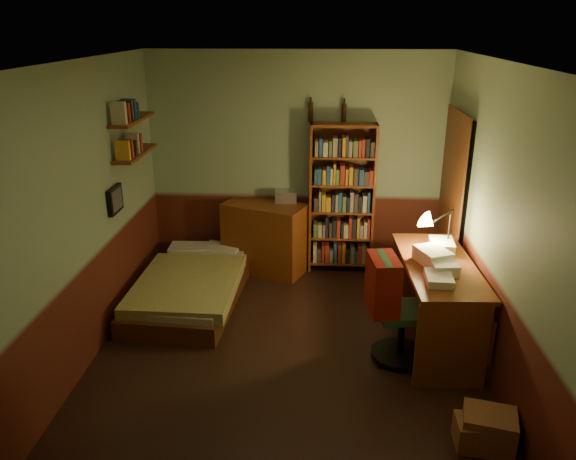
# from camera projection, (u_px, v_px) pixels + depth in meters

# --- Properties ---
(floor) EXTENTS (3.50, 4.00, 0.02)m
(floor) POSITION_uv_depth(u_px,v_px,m) (286.00, 350.00, 5.28)
(floor) COLOR black
(floor) RESTS_ON ground
(ceiling) EXTENTS (3.50, 4.00, 0.02)m
(ceiling) POSITION_uv_depth(u_px,v_px,m) (286.00, 60.00, 4.36)
(ceiling) COLOR silver
(ceiling) RESTS_ON wall_back
(wall_back) EXTENTS (3.50, 0.02, 2.60)m
(wall_back) POSITION_uv_depth(u_px,v_px,m) (297.00, 163.00, 6.70)
(wall_back) COLOR gray
(wall_back) RESTS_ON ground
(wall_left) EXTENTS (0.02, 4.00, 2.60)m
(wall_left) POSITION_uv_depth(u_px,v_px,m) (86.00, 215.00, 4.92)
(wall_left) COLOR gray
(wall_left) RESTS_ON ground
(wall_right) EXTENTS (0.02, 4.00, 2.60)m
(wall_right) POSITION_uv_depth(u_px,v_px,m) (494.00, 222.00, 4.73)
(wall_right) COLOR gray
(wall_right) RESTS_ON ground
(wall_front) EXTENTS (3.50, 0.02, 2.60)m
(wall_front) POSITION_uv_depth(u_px,v_px,m) (263.00, 345.00, 2.94)
(wall_front) COLOR gray
(wall_front) RESTS_ON ground
(doorway) EXTENTS (0.06, 0.90, 2.00)m
(doorway) POSITION_uv_depth(u_px,v_px,m) (453.00, 208.00, 6.05)
(doorway) COLOR black
(doorway) RESTS_ON ground
(door_trim) EXTENTS (0.02, 0.98, 2.08)m
(door_trim) POSITION_uv_depth(u_px,v_px,m) (449.00, 208.00, 6.05)
(door_trim) COLOR #48230E
(door_trim) RESTS_ON ground
(bed) EXTENTS (1.13, 1.93, 0.55)m
(bed) POSITION_uv_depth(u_px,v_px,m) (191.00, 277.00, 6.12)
(bed) COLOR olive
(bed) RESTS_ON ground
(dresser) EXTENTS (1.07, 0.81, 0.85)m
(dresser) POSITION_uv_depth(u_px,v_px,m) (265.00, 238.00, 6.80)
(dresser) COLOR #693012
(dresser) RESTS_ON ground
(mini_stereo) EXTENTS (0.27, 0.22, 0.14)m
(mini_stereo) POSITION_uv_depth(u_px,v_px,m) (286.00, 196.00, 6.73)
(mini_stereo) COLOR #B2B2B7
(mini_stereo) RESTS_ON dresser
(bookshelf) EXTENTS (0.77, 0.24, 1.80)m
(bookshelf) POSITION_uv_depth(u_px,v_px,m) (342.00, 200.00, 6.66)
(bookshelf) COLOR #693012
(bookshelf) RESTS_ON ground
(bottle_left) EXTENTS (0.08, 0.08, 0.22)m
(bottle_left) POSITION_uv_depth(u_px,v_px,m) (311.00, 112.00, 6.43)
(bottle_left) COLOR black
(bottle_left) RESTS_ON bookshelf
(bottle_right) EXTENTS (0.07, 0.07, 0.21)m
(bottle_right) POSITION_uv_depth(u_px,v_px,m) (344.00, 113.00, 6.41)
(bottle_right) COLOR black
(bottle_right) RESTS_ON bookshelf
(desk) EXTENTS (0.69, 1.54, 0.81)m
(desk) POSITION_uv_depth(u_px,v_px,m) (435.00, 302.00, 5.28)
(desk) COLOR #693012
(desk) RESTS_ON ground
(paper_stack) EXTENTS (0.35, 0.40, 0.13)m
(paper_stack) POSITION_uv_depth(u_px,v_px,m) (433.00, 256.00, 5.12)
(paper_stack) COLOR silver
(paper_stack) RESTS_ON desk
(desk_lamp) EXTENTS (0.21, 0.21, 0.54)m
(desk_lamp) POSITION_uv_depth(u_px,v_px,m) (450.00, 222.00, 5.37)
(desk_lamp) COLOR black
(desk_lamp) RESTS_ON desk
(office_chair) EXTENTS (0.56, 0.51, 1.02)m
(office_chair) POSITION_uv_depth(u_px,v_px,m) (403.00, 308.00, 4.96)
(office_chair) COLOR #2D603B
(office_chair) RESTS_ON ground
(red_jacket) EXTENTS (0.32, 0.46, 0.50)m
(red_jacket) POSITION_uv_depth(u_px,v_px,m) (377.00, 218.00, 4.92)
(red_jacket) COLOR #B11F10
(red_jacket) RESTS_ON office_chair
(wall_shelf_lower) EXTENTS (0.20, 0.90, 0.03)m
(wall_shelf_lower) POSITION_uv_depth(u_px,v_px,m) (136.00, 153.00, 5.84)
(wall_shelf_lower) COLOR #693012
(wall_shelf_lower) RESTS_ON wall_left
(wall_shelf_upper) EXTENTS (0.20, 0.90, 0.03)m
(wall_shelf_upper) POSITION_uv_depth(u_px,v_px,m) (132.00, 120.00, 5.71)
(wall_shelf_upper) COLOR #693012
(wall_shelf_upper) RESTS_ON wall_left
(framed_picture) EXTENTS (0.04, 0.32, 0.26)m
(framed_picture) POSITION_uv_depth(u_px,v_px,m) (115.00, 200.00, 5.50)
(framed_picture) COLOR black
(framed_picture) RESTS_ON wall_left
(cardboard_box_a) EXTENTS (0.43, 0.37, 0.28)m
(cardboard_box_a) POSITION_uv_depth(u_px,v_px,m) (489.00, 430.00, 4.03)
(cardboard_box_a) COLOR brown
(cardboard_box_a) RESTS_ON ground
(cardboard_box_b) EXTENTS (0.31, 0.26, 0.21)m
(cardboard_box_b) POSITION_uv_depth(u_px,v_px,m) (477.00, 433.00, 4.04)
(cardboard_box_b) COLOR brown
(cardboard_box_b) RESTS_ON ground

